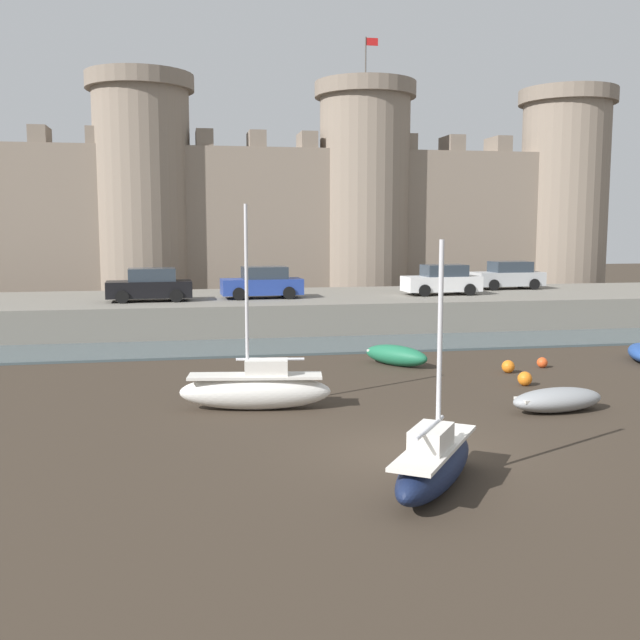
% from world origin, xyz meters
% --- Properties ---
extents(ground_plane, '(160.00, 160.00, 0.00)m').
position_xyz_m(ground_plane, '(0.00, 0.00, 0.00)').
color(ground_plane, '#382D23').
extents(water_channel, '(80.00, 4.50, 0.10)m').
position_xyz_m(water_channel, '(0.00, 15.76, 0.05)').
color(water_channel, '#47565B').
rests_on(water_channel, ground).
extents(quay_road, '(56.83, 10.00, 1.60)m').
position_xyz_m(quay_road, '(0.00, 23.01, 0.80)').
color(quay_road, slate).
rests_on(quay_road, ground).
extents(castle, '(51.74, 6.91, 17.94)m').
position_xyz_m(castle, '(-0.00, 34.62, 6.76)').
color(castle, gray).
rests_on(castle, ground).
extents(sailboat_near_channel_right, '(3.15, 3.90, 5.01)m').
position_xyz_m(sailboat_near_channel_right, '(-0.29, -2.38, 0.56)').
color(sailboat_near_channel_right, '#141E3D').
rests_on(sailboat_near_channel_right, ground).
extents(rowboat_foreground_centre, '(2.40, 2.77, 0.78)m').
position_xyz_m(rowboat_foreground_centre, '(2.79, 10.77, 0.40)').
color(rowboat_foreground_centre, '#1E6B47').
rests_on(rowboat_foreground_centre, ground).
extents(rowboat_midflat_right, '(2.98, 1.47, 0.69)m').
position_xyz_m(rowboat_midflat_right, '(5.29, 3.02, 0.36)').
color(rowboat_midflat_right, gray).
rests_on(rowboat_midflat_right, ground).
extents(sailboat_foreground_right, '(4.47, 1.67, 5.90)m').
position_xyz_m(sailboat_foreground_right, '(-3.15, 4.89, 0.61)').
color(sailboat_foreground_right, silver).
rests_on(sailboat_foreground_right, ground).
extents(mooring_buoy_mid_mud, '(0.48, 0.48, 0.48)m').
position_xyz_m(mooring_buoy_mid_mud, '(5.96, 6.45, 0.24)').
color(mooring_buoy_mid_mud, orange).
rests_on(mooring_buoy_mid_mud, ground).
extents(mooring_buoy_near_shore, '(0.47, 0.47, 0.47)m').
position_xyz_m(mooring_buoy_near_shore, '(6.36, 8.60, 0.23)').
color(mooring_buoy_near_shore, orange).
rests_on(mooring_buoy_near_shore, ground).
extents(mooring_buoy_off_centre, '(0.40, 0.40, 0.40)m').
position_xyz_m(mooring_buoy_off_centre, '(8.04, 9.29, 0.20)').
color(mooring_buoy_off_centre, '#E04C1E').
rests_on(mooring_buoy_off_centre, ground).
extents(car_quay_centre_east, '(4.16, 2.00, 1.62)m').
position_xyz_m(car_quay_centre_east, '(-6.69, 21.29, 2.38)').
color(car_quay_centre_east, black).
rests_on(car_quay_centre_east, quay_road).
extents(car_quay_west, '(4.16, 2.00, 1.62)m').
position_xyz_m(car_quay_west, '(13.76, 24.84, 2.38)').
color(car_quay_west, '#B2B5B7').
rests_on(car_quay_west, quay_road).
extents(car_quay_east, '(4.16, 2.00, 1.62)m').
position_xyz_m(car_quay_east, '(-1.08, 21.84, 2.38)').
color(car_quay_east, '#263F99').
rests_on(car_quay_east, quay_road).
extents(car_quay_centre_west, '(4.16, 2.00, 1.62)m').
position_xyz_m(car_quay_centre_west, '(8.65, 22.00, 2.38)').
color(car_quay_centre_west, silver).
rests_on(car_quay_centre_west, quay_road).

